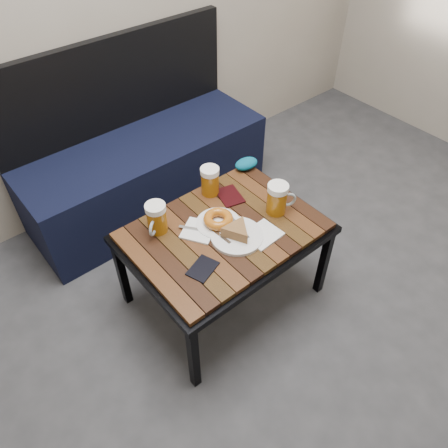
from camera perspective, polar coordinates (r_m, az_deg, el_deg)
ground at (r=2.06m, az=21.17°, el=-22.75°), size 4.00×4.00×0.00m
bench at (r=2.59m, az=-10.39°, el=7.47°), size 1.40×0.50×0.95m
cafe_table at (r=1.91m, az=0.00°, el=-1.54°), size 0.84×0.62×0.47m
beer_mug_left at (r=1.85m, az=-8.81°, el=0.75°), size 0.13×0.12×0.14m
beer_mug_centre at (r=2.02m, az=-1.81°, el=5.71°), size 0.13×0.11×0.14m
beer_mug_right at (r=1.93m, az=7.02°, el=3.33°), size 0.14×0.12×0.15m
plate_pie at (r=1.83m, az=1.70°, el=-1.19°), size 0.22×0.22×0.06m
plate_bagel at (r=1.89m, az=-0.73°, el=0.41°), size 0.19×0.25×0.05m
napkin_left at (r=1.87m, az=-3.33°, el=-0.85°), size 0.18×0.18×0.01m
napkin_right at (r=1.86m, az=5.05°, el=-1.40°), size 0.16×0.13×0.01m
passport_navy at (r=1.73m, az=-2.80°, el=-5.83°), size 0.14×0.12×0.01m
passport_burgundy at (r=2.04m, az=0.76°, el=3.69°), size 0.13×0.16×0.01m
knit_pouch at (r=2.19m, az=2.93°, el=7.87°), size 0.13×0.09×0.05m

